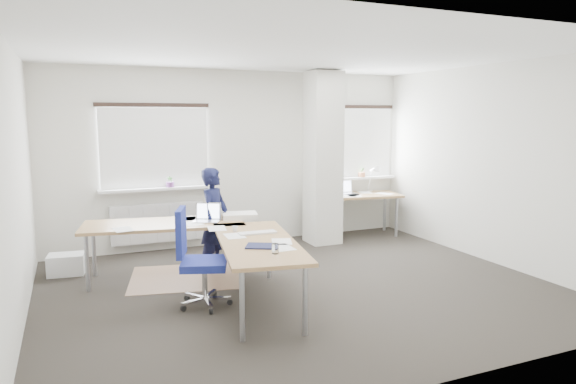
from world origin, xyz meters
name	(u,v)px	position (x,y,z in m)	size (l,w,h in m)	color
ground	(300,288)	(0.00, 0.00, 0.00)	(6.00, 6.00, 0.00)	#282320
room_shell	(298,142)	(0.18, 0.45, 1.75)	(6.04, 5.04, 2.82)	silver
floor_mat	(186,277)	(-1.19, 0.94, 0.00)	(1.39, 1.18, 0.01)	#8F6A4E
white_crate	(66,264)	(-2.61, 1.70, 0.14)	(0.45, 0.32, 0.27)	white
desk_main	(211,234)	(-1.00, 0.35, 0.69)	(2.40, 2.98, 0.96)	olive
desk_side	(359,197)	(2.12, 2.16, 0.69)	(1.50, 0.93, 1.22)	olive
task_chair	(201,279)	(-1.25, -0.13, 0.30)	(0.63, 0.61, 1.09)	navy
person	(215,220)	(-0.75, 1.11, 0.70)	(0.51, 0.33, 1.40)	black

